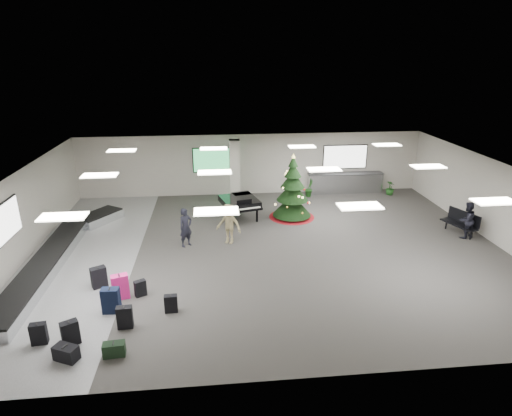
{
  "coord_description": "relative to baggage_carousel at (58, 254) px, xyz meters",
  "views": [
    {
      "loc": [
        -2.03,
        -14.87,
        7.2
      ],
      "look_at": [
        -0.41,
        1.0,
        1.35
      ],
      "focal_mm": 30.0,
      "sensor_mm": 36.0,
      "label": 1
    }
  ],
  "objects": [
    {
      "name": "traveler_bench",
      "position": [
        15.97,
        0.38,
        0.56
      ],
      "size": [
        0.89,
        0.78,
        1.54
      ],
      "primitive_type": "imported",
      "rotation": [
        0.0,
        0.0,
        3.44
      ],
      "color": "black",
      "rests_on": "ground"
    },
    {
      "name": "suitcase_7",
      "position": [
        4.43,
        -3.82,
        0.06
      ],
      "size": [
        0.38,
        0.21,
        0.56
      ],
      "rotation": [
        0.0,
        0.0,
        0.04
      ],
      "color": "black",
      "rests_on": "ground"
    },
    {
      "name": "suitcase_5",
      "position": [
        1.13,
        -4.96,
        0.09
      ],
      "size": [
        0.43,
        0.27,
        0.62
      ],
      "rotation": [
        0.0,
        0.0,
        0.12
      ],
      "color": "black",
      "rests_on": "ground"
    },
    {
      "name": "suitcase_8",
      "position": [
        2.0,
        -2.16,
        0.14
      ],
      "size": [
        0.55,
        0.47,
        0.72
      ],
      "rotation": [
        0.0,
        0.0,
        0.5
      ],
      "color": "black",
      "rests_on": "ground"
    },
    {
      "name": "baggage_carousel",
      "position": [
        0.0,
        0.0,
        0.0
      ],
      "size": [
        2.28,
        9.71,
        0.43
      ],
      "color": "silver",
      "rests_on": "ground"
    },
    {
      "name": "potted_plant_right",
      "position": [
        15.13,
        6.09,
        0.17
      ],
      "size": [
        0.59,
        0.59,
        0.76
      ],
      "primitive_type": "imported",
      "rotation": [
        0.0,
        0.0,
        2.15
      ],
      "color": "#164519",
      "rests_on": "ground"
    },
    {
      "name": "suitcase_1",
      "position": [
        3.23,
        -4.47,
        0.11
      ],
      "size": [
        0.43,
        0.25,
        0.67
      ],
      "rotation": [
        0.0,
        0.0,
        0.06
      ],
      "color": "black",
      "rests_on": "ground"
    },
    {
      "name": "potted_plant_left",
      "position": [
        10.77,
        6.27,
        0.23
      ],
      "size": [
        0.61,
        0.62,
        0.88
      ],
      "primitive_type": "imported",
      "rotation": [
        0.0,
        0.0,
        0.88
      ],
      "color": "#164519",
      "rests_on": "ground"
    },
    {
      "name": "black_duffel",
      "position": [
        2.02,
        -5.68,
        -0.02
      ],
      "size": [
        0.68,
        0.55,
        0.41
      ],
      "rotation": [
        0.0,
        0.0,
        -0.44
      ],
      "color": "black",
      "rests_on": "ground"
    },
    {
      "name": "navy_suitcase",
      "position": [
        2.7,
        -3.67,
        0.18
      ],
      "size": [
        0.52,
        0.32,
        0.8
      ],
      "rotation": [
        0.0,
        0.0,
        -0.05
      ],
      "color": "black",
      "rests_on": "ground"
    },
    {
      "name": "pink_suitcase",
      "position": [
        2.82,
        -2.91,
        0.18
      ],
      "size": [
        0.57,
        0.42,
        0.81
      ],
      "rotation": [
        0.0,
        0.0,
        0.31
      ],
      "color": "#F72085",
      "rests_on": "ground"
    },
    {
      "name": "ground",
      "position": [
        7.84,
        0.08,
        -0.21
      ],
      "size": [
        18.0,
        18.0,
        0.0
      ],
      "primitive_type": "plane",
      "color": "#353330",
      "rests_on": "ground"
    },
    {
      "name": "traveler_a",
      "position": [
        4.65,
        0.73,
        0.57
      ],
      "size": [
        0.68,
        0.64,
        1.56
      ],
      "primitive_type": "imported",
      "rotation": [
        0.0,
        0.0,
        0.67
      ],
      "color": "black",
      "rests_on": "ground"
    },
    {
      "name": "grand_piano",
      "position": [
        6.94,
        3.43,
        0.58
      ],
      "size": [
        1.93,
        2.26,
        1.12
      ],
      "rotation": [
        0.0,
        0.0,
        0.25
      ],
      "color": "black",
      "rests_on": "ground"
    },
    {
      "name": "green_duffel",
      "position": [
        3.17,
        -5.63,
        -0.03
      ],
      "size": [
        0.56,
        0.32,
        0.38
      ],
      "rotation": [
        0.0,
        0.0,
        0.08
      ],
      "color": "black",
      "rests_on": "ground"
    },
    {
      "name": "suitcase_3",
      "position": [
        3.4,
        -2.83,
        0.05
      ],
      "size": [
        0.4,
        0.33,
        0.54
      ],
      "rotation": [
        0.0,
        0.0,
        0.48
      ],
      "color": "black",
      "rests_on": "ground"
    },
    {
      "name": "room_envelope",
      "position": [
        7.46,
        0.75,
        2.12
      ],
      "size": [
        18.02,
        14.02,
        3.21
      ],
      "color": "beige",
      "rests_on": "ground"
    },
    {
      "name": "service_counter",
      "position": [
        12.84,
        6.73,
        0.33
      ],
      "size": [
        4.05,
        0.65,
        1.08
      ],
      "color": "silver",
      "rests_on": "ground"
    },
    {
      "name": "bench",
      "position": [
        16.01,
        0.74,
        0.34
      ],
      "size": [
        1.03,
        1.63,
        0.98
      ],
      "rotation": [
        0.0,
        0.0,
        0.35
      ],
      "color": "black",
      "rests_on": "ground"
    },
    {
      "name": "suitcase_0",
      "position": [
        1.96,
        -5.07,
        0.13
      ],
      "size": [
        0.5,
        0.43,
        0.7
      ],
      "rotation": [
        0.0,
        0.0,
        0.52
      ],
      "color": "black",
      "rests_on": "ground"
    },
    {
      "name": "traveler_b",
      "position": [
        6.33,
        0.82,
        0.6
      ],
      "size": [
        1.21,
        1.01,
        1.63
      ],
      "primitive_type": "imported",
      "rotation": [
        0.0,
        0.0,
        -0.46
      ],
      "color": "#93865B",
      "rests_on": "ground"
    },
    {
      "name": "christmas_tree",
      "position": [
        9.33,
        3.4,
        0.81
      ],
      "size": [
        2.1,
        2.1,
        2.99
      ],
      "color": "#6D0C09",
      "rests_on": "ground"
    }
  ]
}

